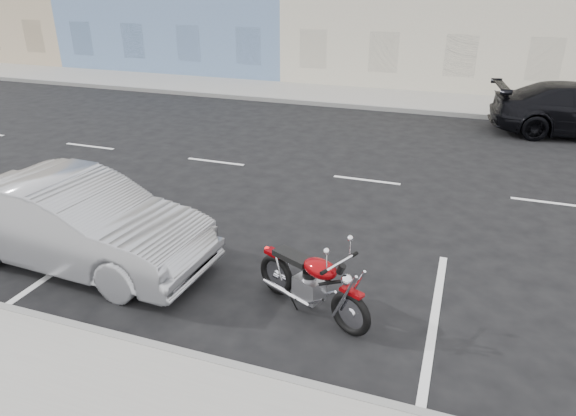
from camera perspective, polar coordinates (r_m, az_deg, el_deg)
name	(u,v)px	position (r m, az deg, el deg)	size (l,w,h in m)	color
ground	(454,191)	(12.21, 17.94, 1.81)	(120.00, 120.00, 0.00)	black
sidewalk_far	(336,95)	(21.15, 5.40, 12.38)	(80.00, 3.40, 0.15)	gray
curb_near	(51,322)	(7.97, -24.88, -11.43)	(80.00, 0.12, 0.16)	gray
curb_far	(325,104)	(19.54, 4.13, 11.44)	(80.00, 0.12, 0.16)	gray
motorcycle	(353,305)	(6.95, 7.19, -10.68)	(1.92, 1.02, 1.03)	black
sedan_silver	(77,222)	(9.10, -22.41, -1.46)	(1.61, 4.61, 1.52)	#929499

